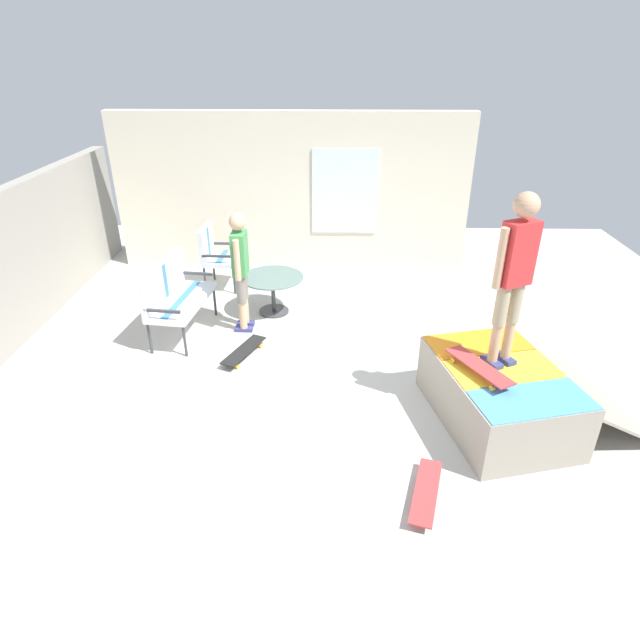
{
  "coord_description": "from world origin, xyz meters",
  "views": [
    {
      "loc": [
        -5.17,
        -0.21,
        3.57
      ],
      "look_at": [
        0.29,
        -0.07,
        0.7
      ],
      "focal_mm": 29.7,
      "sensor_mm": 36.0,
      "label": 1
    }
  ],
  "objects_px": {
    "person_watching": "(240,264)",
    "skateboard_by_bench": "(244,351)",
    "patio_chair_near_house": "(215,251)",
    "skateboard_on_ramp": "(479,367)",
    "patio_table": "(273,287)",
    "patio_bench": "(173,292)",
    "skate_ramp": "(501,394)",
    "person_skater": "(515,269)",
    "skateboard_spare": "(426,492)"
  },
  "relations": [
    {
      "from": "patio_bench",
      "to": "skateboard_spare",
      "type": "distance_m",
      "value": 4.23
    },
    {
      "from": "skate_ramp",
      "to": "patio_bench",
      "type": "height_order",
      "value": "patio_bench"
    },
    {
      "from": "person_skater",
      "to": "patio_chair_near_house",
      "type": "bearing_deg",
      "value": 47.61
    },
    {
      "from": "skate_ramp",
      "to": "patio_table",
      "type": "relative_size",
      "value": 2.56
    },
    {
      "from": "skate_ramp",
      "to": "skateboard_spare",
      "type": "xyz_separation_m",
      "value": [
        -1.14,
        0.93,
        -0.24
      ]
    },
    {
      "from": "skateboard_on_ramp",
      "to": "skateboard_by_bench",
      "type": "bearing_deg",
      "value": 62.92
    },
    {
      "from": "patio_table",
      "to": "skateboard_on_ramp",
      "type": "relative_size",
      "value": 1.13
    },
    {
      "from": "skate_ramp",
      "to": "skateboard_on_ramp",
      "type": "xyz_separation_m",
      "value": [
        -0.12,
        0.32,
        0.41
      ]
    },
    {
      "from": "skateboard_on_ramp",
      "to": "skateboard_spare",
      "type": "bearing_deg",
      "value": 149.03
    },
    {
      "from": "patio_bench",
      "to": "patio_chair_near_house",
      "type": "height_order",
      "value": "same"
    },
    {
      "from": "patio_table",
      "to": "skateboard_on_ramp",
      "type": "bearing_deg",
      "value": -138.09
    },
    {
      "from": "person_watching",
      "to": "person_skater",
      "type": "bearing_deg",
      "value": -122.37
    },
    {
      "from": "patio_table",
      "to": "person_watching",
      "type": "distance_m",
      "value": 0.83
    },
    {
      "from": "skateboard_by_bench",
      "to": "skateboard_on_ramp",
      "type": "height_order",
      "value": "skateboard_on_ramp"
    },
    {
      "from": "person_watching",
      "to": "skateboard_by_bench",
      "type": "height_order",
      "value": "person_watching"
    },
    {
      "from": "person_watching",
      "to": "skateboard_spare",
      "type": "relative_size",
      "value": 2.0
    },
    {
      "from": "patio_table",
      "to": "skateboard_spare",
      "type": "height_order",
      "value": "patio_table"
    },
    {
      "from": "person_skater",
      "to": "skateboard_on_ramp",
      "type": "height_order",
      "value": "person_skater"
    },
    {
      "from": "patio_table",
      "to": "person_watching",
      "type": "relative_size",
      "value": 0.55
    },
    {
      "from": "patio_chair_near_house",
      "to": "person_skater",
      "type": "bearing_deg",
      "value": -132.39
    },
    {
      "from": "person_skater",
      "to": "patio_table",
      "type": "bearing_deg",
      "value": 47.44
    },
    {
      "from": "patio_bench",
      "to": "patio_table",
      "type": "height_order",
      "value": "patio_bench"
    },
    {
      "from": "patio_bench",
      "to": "person_watching",
      "type": "relative_size",
      "value": 0.79
    },
    {
      "from": "patio_bench",
      "to": "skateboard_on_ramp",
      "type": "xyz_separation_m",
      "value": [
        -1.93,
        -3.59,
        0.12
      ]
    },
    {
      "from": "person_skater",
      "to": "skateboard_on_ramp",
      "type": "relative_size",
      "value": 2.21
    },
    {
      "from": "skateboard_on_ramp",
      "to": "skate_ramp",
      "type": "bearing_deg",
      "value": -69.9
    },
    {
      "from": "skateboard_by_bench",
      "to": "patio_chair_near_house",
      "type": "bearing_deg",
      "value": 19.39
    },
    {
      "from": "skate_ramp",
      "to": "patio_bench",
      "type": "xyz_separation_m",
      "value": [
        1.82,
        3.91,
        0.29
      ]
    },
    {
      "from": "patio_table",
      "to": "skate_ramp",
      "type": "bearing_deg",
      "value": -133.1
    },
    {
      "from": "patio_bench",
      "to": "skate_ramp",
      "type": "bearing_deg",
      "value": -114.92
    },
    {
      "from": "patio_table",
      "to": "person_watching",
      "type": "xyz_separation_m",
      "value": [
        -0.51,
        0.36,
        0.55
      ]
    },
    {
      "from": "patio_chair_near_house",
      "to": "person_skater",
      "type": "relative_size",
      "value": 0.58
    },
    {
      "from": "patio_bench",
      "to": "patio_table",
      "type": "bearing_deg",
      "value": -62.49
    },
    {
      "from": "patio_chair_near_house",
      "to": "skateboard_spare",
      "type": "height_order",
      "value": "patio_chair_near_house"
    },
    {
      "from": "skateboard_spare",
      "to": "skateboard_on_ramp",
      "type": "bearing_deg",
      "value": -30.97
    },
    {
      "from": "skate_ramp",
      "to": "skateboard_by_bench",
      "type": "xyz_separation_m",
      "value": [
        1.2,
        2.9,
        -0.24
      ]
    },
    {
      "from": "person_watching",
      "to": "skateboard_by_bench",
      "type": "distance_m",
      "value": 1.17
    },
    {
      "from": "person_skater",
      "to": "skate_ramp",
      "type": "bearing_deg",
      "value": -149.19
    },
    {
      "from": "patio_table",
      "to": "skateboard_on_ramp",
      "type": "height_order",
      "value": "skateboard_on_ramp"
    },
    {
      "from": "patio_bench",
      "to": "person_watching",
      "type": "height_order",
      "value": "person_watching"
    },
    {
      "from": "patio_table",
      "to": "skateboard_by_bench",
      "type": "height_order",
      "value": "patio_table"
    },
    {
      "from": "person_skater",
      "to": "skateboard_spare",
      "type": "xyz_separation_m",
      "value": [
        -1.25,
        0.87,
        -1.6
      ]
    },
    {
      "from": "patio_chair_near_house",
      "to": "skateboard_on_ramp",
      "type": "bearing_deg",
      "value": -136.35
    },
    {
      "from": "patio_table",
      "to": "skateboard_spare",
      "type": "xyz_separation_m",
      "value": [
        -3.62,
        -1.71,
        -0.32
      ]
    },
    {
      "from": "patio_bench",
      "to": "patio_chair_near_house",
      "type": "relative_size",
      "value": 1.28
    },
    {
      "from": "patio_chair_near_house",
      "to": "patio_bench",
      "type": "bearing_deg",
      "value": 171.39
    },
    {
      "from": "patio_chair_near_house",
      "to": "skateboard_spare",
      "type": "bearing_deg",
      "value": -148.95
    },
    {
      "from": "skate_ramp",
      "to": "skateboard_on_ramp",
      "type": "distance_m",
      "value": 0.53
    },
    {
      "from": "patio_chair_near_house",
      "to": "person_skater",
      "type": "xyz_separation_m",
      "value": [
        -3.29,
        -3.61,
        1.07
      ]
    },
    {
      "from": "skateboard_on_ramp",
      "to": "patio_chair_near_house",
      "type": "bearing_deg",
      "value": 43.65
    }
  ]
}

